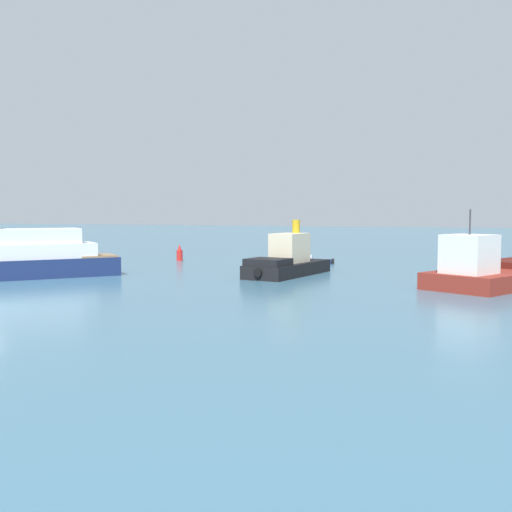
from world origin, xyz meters
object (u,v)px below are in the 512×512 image
Objects in this scene: tugboat at (287,261)px; white_riverboat at (10,257)px; channel_buoy_red at (180,254)px; fishing_skiff at (313,261)px.

tugboat is 23.75m from white_riverboat.
channel_buoy_red is (4.11, 22.07, -1.04)m from white_riverboat.
white_riverboat is at bearing -100.55° from channel_buoy_red.
tugboat is at bearing 28.07° from white_riverboat.
white_riverboat reaches higher than tugboat.
channel_buoy_red reaches higher than fishing_skiff.
channel_buoy_red is (-16.84, 10.89, -0.44)m from tugboat.
tugboat reaches higher than fishing_skiff.
fishing_skiff is at bearing 6.71° from channel_buoy_red.
white_riverboat is at bearing -129.40° from fishing_skiff.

